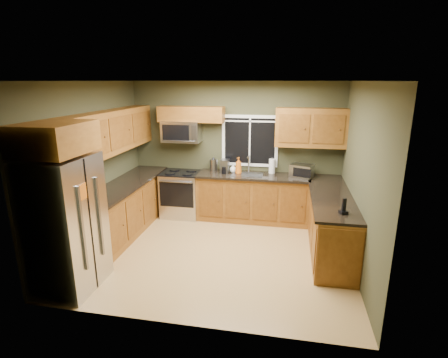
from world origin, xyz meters
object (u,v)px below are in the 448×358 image
(range, at_px, (182,194))
(microwave, at_px, (181,131))
(paper_towel_roll, at_px, (272,166))
(soap_bottle_a, at_px, (238,166))
(toaster_oven, at_px, (302,171))
(cordless_phone, at_px, (344,209))
(coffee_maker, at_px, (225,167))
(kettle, at_px, (214,164))
(soap_bottle_c, at_px, (233,168))
(refrigerator, at_px, (66,224))

(range, distance_m, microwave, 1.27)
(range, height_order, paper_towel_roll, paper_towel_roll)
(paper_towel_roll, xyz_separation_m, soap_bottle_a, (-0.64, -0.18, 0.02))
(toaster_oven, height_order, cordless_phone, toaster_oven)
(range, bearing_deg, soap_bottle_a, 1.49)
(paper_towel_roll, bearing_deg, toaster_oven, -19.22)
(toaster_oven, relative_size, soap_bottle_a, 1.44)
(microwave, bearing_deg, soap_bottle_a, -5.16)
(coffee_maker, relative_size, kettle, 0.94)
(soap_bottle_c, relative_size, cordless_phone, 0.76)
(refrigerator, distance_m, range, 2.89)
(microwave, height_order, paper_towel_roll, microwave)
(microwave, distance_m, cordless_phone, 3.57)
(range, xyz_separation_m, toaster_oven, (2.38, 0.01, 0.60))
(kettle, bearing_deg, soap_bottle_a, -15.80)
(coffee_maker, bearing_deg, cordless_phone, -42.79)
(paper_towel_roll, bearing_deg, soap_bottle_c, -172.85)
(coffee_maker, distance_m, soap_bottle_c, 0.18)
(coffee_maker, height_order, cordless_phone, coffee_maker)
(paper_towel_roll, relative_size, soap_bottle_c, 1.84)
(range, relative_size, paper_towel_roll, 2.99)
(coffee_maker, relative_size, soap_bottle_c, 1.58)
(refrigerator, distance_m, soap_bottle_c, 3.37)
(kettle, xyz_separation_m, soap_bottle_c, (0.41, -0.07, -0.05))
(toaster_oven, height_order, coffee_maker, coffee_maker)
(coffee_maker, relative_size, paper_towel_roll, 0.86)
(refrigerator, distance_m, paper_towel_roll, 3.89)
(toaster_oven, xyz_separation_m, coffee_maker, (-1.49, 0.04, 0.00))
(toaster_oven, distance_m, kettle, 1.75)
(kettle, xyz_separation_m, paper_towel_roll, (1.17, 0.03, 0.01))
(refrigerator, xyz_separation_m, microwave, (0.69, 2.91, 0.83))
(coffee_maker, relative_size, soap_bottle_a, 0.82)
(range, relative_size, soap_bottle_a, 2.85)
(toaster_oven, bearing_deg, range, -179.71)
(refrigerator, xyz_separation_m, range, (0.69, 2.77, -0.43))
(refrigerator, bearing_deg, range, 76.03)
(range, distance_m, cordless_phone, 3.46)
(microwave, bearing_deg, soap_bottle_c, -1.16)
(range, height_order, microwave, microwave)
(kettle, distance_m, cordless_phone, 3.01)
(range, xyz_separation_m, cordless_phone, (2.90, -1.81, 0.54))
(range, height_order, kettle, kettle)
(soap_bottle_a, xyz_separation_m, cordless_phone, (1.73, -1.84, -0.10))
(refrigerator, relative_size, toaster_oven, 3.79)
(range, distance_m, paper_towel_roll, 1.92)
(paper_towel_roll, bearing_deg, cordless_phone, -61.68)
(cordless_phone, bearing_deg, toaster_oven, 105.95)
(cordless_phone, bearing_deg, paper_towel_roll, 118.32)
(refrigerator, distance_m, soap_bottle_a, 3.37)
(paper_towel_roll, distance_m, soap_bottle_a, 0.67)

